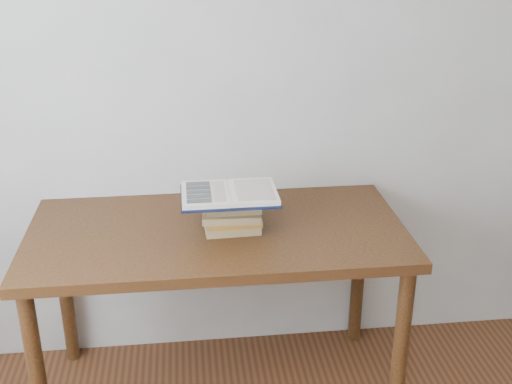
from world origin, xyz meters
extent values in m
cube|color=beige|center=(0.00, 1.75, 1.30)|extent=(3.50, 0.04, 2.60)
cube|color=#4C3013|center=(-0.08, 1.38, 0.77)|extent=(1.47, 0.74, 0.04)
cylinder|color=#4C3013|center=(-0.76, 1.07, 0.37)|extent=(0.06, 0.06, 0.75)
cylinder|color=#4C3013|center=(0.60, 1.07, 0.37)|extent=(0.06, 0.06, 0.75)
cylinder|color=#4C3013|center=(-0.76, 1.69, 0.37)|extent=(0.06, 0.06, 0.75)
cylinder|color=#4C3013|center=(0.60, 1.69, 0.37)|extent=(0.06, 0.06, 0.75)
cube|color=#988C4E|center=(-0.02, 1.37, 0.81)|extent=(0.22, 0.17, 0.03)
cube|color=#B17328|center=(-0.01, 1.36, 0.84)|extent=(0.20, 0.16, 0.03)
cube|color=#988C4E|center=(-0.02, 1.35, 0.87)|extent=(0.23, 0.17, 0.03)
cube|color=#988C4E|center=(-0.02, 1.37, 0.89)|extent=(0.21, 0.16, 0.03)
cube|color=#B17328|center=(-0.02, 1.37, 0.92)|extent=(0.24, 0.17, 0.02)
cube|color=black|center=(-0.03, 1.35, 0.94)|extent=(0.37, 0.26, 0.01)
cube|color=beige|center=(-0.12, 1.35, 0.95)|extent=(0.18, 0.24, 0.02)
cube|color=beige|center=(0.06, 1.35, 0.95)|extent=(0.18, 0.24, 0.02)
cylinder|color=beige|center=(-0.03, 1.35, 0.95)|extent=(0.01, 0.24, 0.01)
cube|color=black|center=(-0.15, 1.43, 0.96)|extent=(0.09, 0.03, 0.00)
cube|color=black|center=(-0.15, 1.39, 0.96)|extent=(0.09, 0.03, 0.00)
cube|color=black|center=(-0.15, 1.35, 0.96)|extent=(0.09, 0.03, 0.00)
cube|color=black|center=(-0.15, 1.31, 0.96)|extent=(0.09, 0.03, 0.00)
cube|color=black|center=(-0.15, 1.26, 0.96)|extent=(0.09, 0.03, 0.00)
cube|color=beige|center=(-0.07, 1.35, 0.96)|extent=(0.05, 0.20, 0.00)
cube|color=beige|center=(0.06, 1.35, 0.96)|extent=(0.14, 0.20, 0.00)
camera|label=1|loc=(-0.19, -0.87, 1.91)|focal=45.00mm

